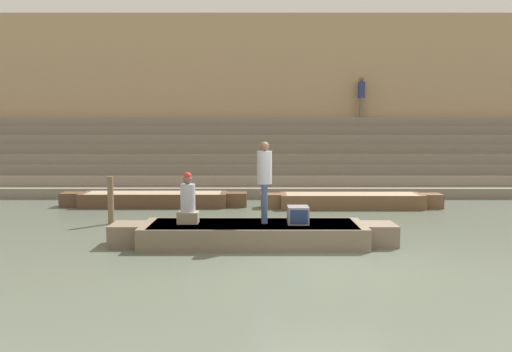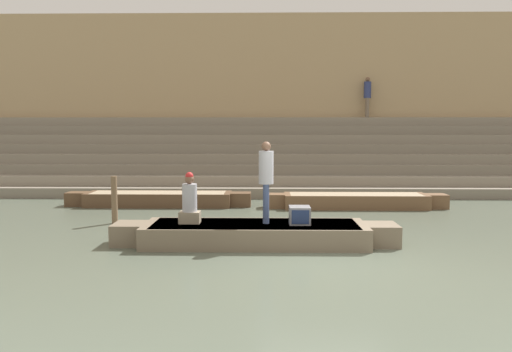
{
  "view_description": "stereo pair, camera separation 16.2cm",
  "coord_description": "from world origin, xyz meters",
  "px_view_note": "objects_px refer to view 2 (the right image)",
  "views": [
    {
      "loc": [
        -1.33,
        -9.1,
        2.47
      ],
      "look_at": [
        -1.39,
        2.54,
        1.35
      ],
      "focal_mm": 35.0,
      "sensor_mm": 36.0,
      "label": 1
    },
    {
      "loc": [
        -1.17,
        -9.1,
        2.47
      ],
      "look_at": [
        -1.39,
        2.54,
        1.35
      ],
      "focal_mm": 35.0,
      "sensor_mm": 36.0,
      "label": 2
    }
  ],
  "objects_px": {
    "person_rowing": "(190,202)",
    "moored_boat_distant": "(159,199)",
    "tv_set": "(300,215)",
    "moored_boat_shore": "(355,200)",
    "person_standing": "(266,176)",
    "person_on_steps": "(367,94)",
    "rowboat_main": "(255,233)",
    "mooring_post": "(114,200)"
  },
  "relations": [
    {
      "from": "person_standing",
      "to": "person_on_steps",
      "type": "xyz_separation_m",
      "value": [
        4.34,
        11.06,
        2.47
      ]
    },
    {
      "from": "person_standing",
      "to": "mooring_post",
      "type": "height_order",
      "value": "person_standing"
    },
    {
      "from": "person_on_steps",
      "to": "rowboat_main",
      "type": "bearing_deg",
      "value": 132.09
    },
    {
      "from": "rowboat_main",
      "to": "moored_boat_shore",
      "type": "relative_size",
      "value": 1.07
    },
    {
      "from": "mooring_post",
      "to": "tv_set",
      "type": "bearing_deg",
      "value": -26.47
    },
    {
      "from": "rowboat_main",
      "to": "person_standing",
      "type": "relative_size",
      "value": 3.47
    },
    {
      "from": "person_standing",
      "to": "tv_set",
      "type": "height_order",
      "value": "person_standing"
    },
    {
      "from": "person_standing",
      "to": "moored_boat_distant",
      "type": "relative_size",
      "value": 0.3
    },
    {
      "from": "person_standing",
      "to": "moored_boat_shore",
      "type": "height_order",
      "value": "person_standing"
    },
    {
      "from": "person_rowing",
      "to": "tv_set",
      "type": "relative_size",
      "value": 2.25
    },
    {
      "from": "person_rowing",
      "to": "tv_set",
      "type": "height_order",
      "value": "person_rowing"
    },
    {
      "from": "moored_boat_distant",
      "to": "mooring_post",
      "type": "relative_size",
      "value": 4.75
    },
    {
      "from": "person_rowing",
      "to": "moored_boat_shore",
      "type": "xyz_separation_m",
      "value": [
        4.41,
        4.91,
        -0.67
      ]
    },
    {
      "from": "moored_boat_shore",
      "to": "person_on_steps",
      "type": "relative_size",
      "value": 3.28
    },
    {
      "from": "tv_set",
      "to": "moored_boat_shore",
      "type": "height_order",
      "value": "tv_set"
    },
    {
      "from": "rowboat_main",
      "to": "moored_boat_distant",
      "type": "height_order",
      "value": "rowboat_main"
    },
    {
      "from": "tv_set",
      "to": "mooring_post",
      "type": "relative_size",
      "value": 0.39
    },
    {
      "from": "person_standing",
      "to": "person_rowing",
      "type": "relative_size",
      "value": 1.59
    },
    {
      "from": "tv_set",
      "to": "rowboat_main",
      "type": "bearing_deg",
      "value": -172.96
    },
    {
      "from": "rowboat_main",
      "to": "person_standing",
      "type": "height_order",
      "value": "person_standing"
    },
    {
      "from": "person_standing",
      "to": "moored_boat_distant",
      "type": "height_order",
      "value": "person_standing"
    },
    {
      "from": "person_rowing",
      "to": "tv_set",
      "type": "distance_m",
      "value": 2.35
    },
    {
      "from": "moored_boat_shore",
      "to": "moored_boat_distant",
      "type": "distance_m",
      "value": 6.2
    },
    {
      "from": "rowboat_main",
      "to": "mooring_post",
      "type": "xyz_separation_m",
      "value": [
        -3.7,
        2.3,
        0.38
      ]
    },
    {
      "from": "moored_boat_shore",
      "to": "person_on_steps",
      "type": "xyz_separation_m",
      "value": [
        1.56,
        6.21,
        3.7
      ]
    },
    {
      "from": "moored_boat_distant",
      "to": "person_on_steps",
      "type": "distance_m",
      "value": 10.43
    },
    {
      "from": "moored_boat_distant",
      "to": "person_rowing",
      "type": "bearing_deg",
      "value": -72.32
    },
    {
      "from": "rowboat_main",
      "to": "person_on_steps",
      "type": "height_order",
      "value": "person_on_steps"
    },
    {
      "from": "rowboat_main",
      "to": "person_rowing",
      "type": "bearing_deg",
      "value": 177.53
    },
    {
      "from": "moored_boat_distant",
      "to": "person_standing",
      "type": "bearing_deg",
      "value": -57.68
    },
    {
      "from": "person_rowing",
      "to": "moored_boat_distant",
      "type": "distance_m",
      "value": 5.53
    },
    {
      "from": "mooring_post",
      "to": "person_standing",
      "type": "bearing_deg",
      "value": -29.22
    },
    {
      "from": "tv_set",
      "to": "moored_boat_distant",
      "type": "bearing_deg",
      "value": 135.74
    },
    {
      "from": "moored_boat_shore",
      "to": "rowboat_main",
      "type": "bearing_deg",
      "value": -122.33
    },
    {
      "from": "moored_boat_distant",
      "to": "moored_boat_shore",
      "type": "bearing_deg",
      "value": -3.86
    },
    {
      "from": "tv_set",
      "to": "moored_boat_shore",
      "type": "relative_size",
      "value": 0.09
    },
    {
      "from": "person_rowing",
      "to": "tv_set",
      "type": "bearing_deg",
      "value": -0.42
    },
    {
      "from": "moored_boat_shore",
      "to": "moored_boat_distant",
      "type": "xyz_separation_m",
      "value": [
        -6.19,
        0.28,
        0.0
      ]
    },
    {
      "from": "person_on_steps",
      "to": "person_standing",
      "type": "bearing_deg",
      "value": 132.95
    },
    {
      "from": "person_rowing",
      "to": "moored_boat_distant",
      "type": "xyz_separation_m",
      "value": [
        -1.78,
        5.19,
        -0.67
      ]
    },
    {
      "from": "moored_boat_distant",
      "to": "rowboat_main",
      "type": "bearing_deg",
      "value": -60.05
    },
    {
      "from": "rowboat_main",
      "to": "moored_boat_distant",
      "type": "xyz_separation_m",
      "value": [
        -3.17,
        5.24,
        -0.01
      ]
    }
  ]
}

